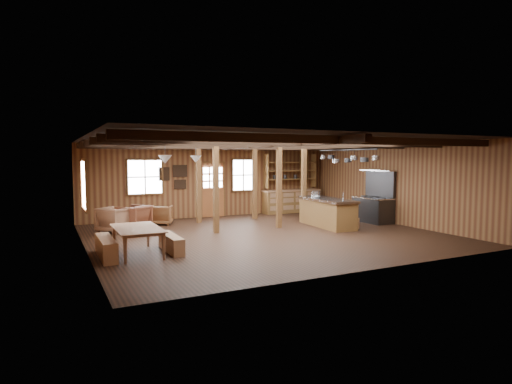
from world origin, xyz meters
The scene contains 22 objects.
room centered at (0.00, 0.00, 1.40)m, with size 10.04×9.04×2.84m.
ceiling_joists centered at (0.00, 0.18, 2.68)m, with size 9.80×8.82×0.18m.
timber_posts centered at (0.52, 2.08, 1.40)m, with size 3.95×2.35×2.80m.
back_door centered at (0.00, 4.45, 0.88)m, with size 1.02×0.08×2.15m.
window_back_left centered at (-2.60, 4.46, 1.60)m, with size 1.32×0.06×1.32m.
window_back_right centered at (1.30, 4.46, 1.60)m, with size 1.02×0.06×1.32m.
window_left centered at (-4.96, 0.50, 1.60)m, with size 0.14×1.24×1.32m.
notice_boards centered at (-1.50, 4.46, 1.64)m, with size 1.08×0.03×0.90m.
back_counter centered at (3.40, 4.20, 0.60)m, with size 2.55×0.60×2.45m.
pendant_lamps centered at (-2.25, 1.00, 2.25)m, with size 1.86×2.36×0.66m.
pot_rack centered at (3.18, 0.25, 2.28)m, with size 0.40×3.00×0.46m.
kitchen_island centered at (2.57, 0.51, 0.48)m, with size 1.07×2.56×1.20m.
step_stool centered at (3.00, -0.29, 0.18)m, with size 0.40×0.29×0.36m, color #9C6E47.
commercial_range centered at (4.65, 0.57, 0.61)m, with size 0.79×1.51×1.87m.
dining_table centered at (-3.90, -0.95, 0.32)m, with size 1.83×1.02×0.64m, color brown.
bench_wall centered at (-4.65, -0.95, 0.23)m, with size 0.31×1.66×0.46m, color #9C6E47.
bench_aisle centered at (-3.13, -0.95, 0.20)m, with size 0.27×1.47×0.40m, color #9C6E47.
armchair_a centered at (-3.34, 2.73, 0.39)m, with size 0.84×0.86×0.78m, color brown.
armchair_b centered at (-2.32, 3.33, 0.33)m, with size 0.71×0.73×0.67m, color brown.
armchair_c centered at (-3.97, 2.51, 0.39)m, with size 0.83×0.85×0.78m, color brown.
counter_pot centered at (2.66, 1.31, 1.04)m, with size 0.32×0.32×0.19m, color #B0B3B7.
bowl centered at (2.33, 0.83, 0.97)m, with size 0.26×0.26×0.06m, color silver.
Camera 1 is at (-5.86, -11.13, 2.28)m, focal length 30.00 mm.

